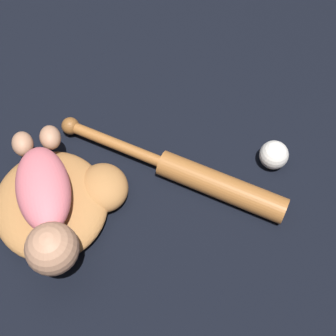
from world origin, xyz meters
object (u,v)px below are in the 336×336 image
object	(u,v)px
baby_figure	(46,204)
baseball_glove	(60,201)
baseball_bat	(197,177)
baseball	(274,155)

from	to	relation	value
baby_figure	baseball_glove	bearing A→B (deg)	143.02
baby_figure	baseball_bat	bearing A→B (deg)	82.98
baseball_glove	baby_figure	size ratio (longest dim) A/B	0.89
baseball_bat	baseball	distance (m)	0.20
baby_figure	baseball	world-z (taller)	baby_figure
baby_figure	baseball	size ratio (longest dim) A/B	5.23
baseball_bat	baseball	size ratio (longest dim) A/B	6.80
baseball_glove	baseball	distance (m)	0.54
baseball_bat	baseball_glove	bearing A→B (deg)	-104.24
baseball	baseball_glove	bearing A→B (deg)	-102.42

